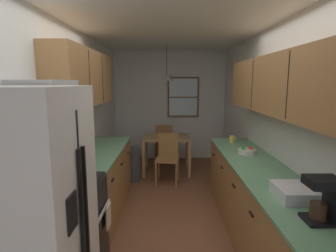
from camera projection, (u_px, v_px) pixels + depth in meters
ground_plane at (171, 206)px, 4.08m from camera, size 12.00×12.00×0.00m
wall_left at (77, 122)px, 3.87m from camera, size 0.10×9.00×2.55m
wall_right at (266, 122)px, 3.86m from camera, size 0.10×9.00×2.55m
wall_back at (171, 106)px, 6.48m from camera, size 4.40×0.10×2.55m
ceiling_slab at (172, 26)px, 3.66m from camera, size 4.40×9.00×0.08m
refrigerator at (30, 225)px, 1.78m from camera, size 0.73×0.79×1.81m
stove_range at (69, 227)px, 2.59m from camera, size 0.66×0.66×1.10m
microwave_over_range at (48, 100)px, 2.39m from camera, size 0.39×0.62×0.34m
counter_left at (101, 181)px, 3.85m from camera, size 0.64×1.90×0.90m
upper_cabinets_left at (85, 78)px, 3.57m from camera, size 0.33×1.98×0.71m
counter_right at (261, 207)px, 3.05m from camera, size 0.64×3.29×0.90m
upper_cabinets_right at (284, 85)px, 2.78m from camera, size 0.33×2.97×0.62m
dining_table at (168, 142)px, 5.54m from camera, size 0.94×0.76×0.74m
dining_chair_near at (169, 156)px, 4.97m from camera, size 0.44×0.44×0.90m
dining_chair_far at (165, 142)px, 6.14m from camera, size 0.41×0.41×0.90m
pendant_light at (168, 78)px, 5.33m from camera, size 0.31×0.31×0.69m
back_window at (184, 97)px, 6.38m from camera, size 0.74×0.05×0.94m
trash_bin at (134, 164)px, 5.11m from camera, size 0.30×0.30×0.62m
storage_canister at (86, 154)px, 3.15m from camera, size 0.11×0.11×0.21m
dish_towel at (109, 216)px, 2.74m from camera, size 0.02×0.16×0.24m
coffee_maker at (328, 199)px, 1.82m from camera, size 0.22×0.18×0.31m
mug_by_coffeemaker at (233, 139)px, 4.25m from camera, size 0.11×0.07×0.10m
fruit_bowl at (248, 151)px, 3.58m from camera, size 0.23×0.23×0.09m
dish_rack at (295, 193)px, 2.20m from camera, size 0.28×0.34×0.10m
table_serving_bowl at (168, 136)px, 5.46m from camera, size 0.18×0.18×0.06m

